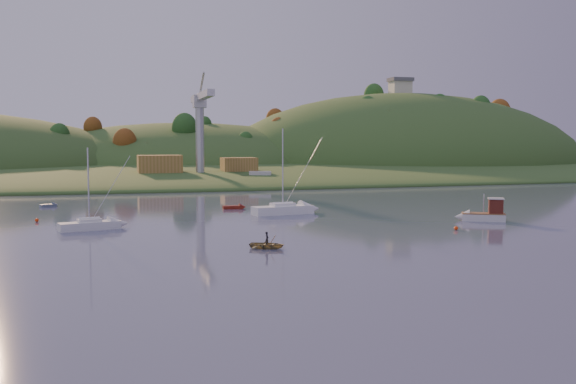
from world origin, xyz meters
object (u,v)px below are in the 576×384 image
object	(u,v)px
sailboat_near	(89,224)
grey_dinghy	(51,205)
sailboat_far	(283,209)
canoe	(267,245)
fishing_boat	(480,214)
red_tender	(237,207)

from	to	relation	value
sailboat_near	grey_dinghy	xyz separation A→B (m)	(-6.50, 31.00, -0.45)
sailboat_far	canoe	world-z (taller)	sailboat_far
sailboat_near	canoe	xyz separation A→B (m)	(17.37, -19.15, -0.30)
fishing_boat	red_tender	bearing A→B (deg)	-12.08
sailboat_far	red_tender	bearing A→B (deg)	107.71
sailboat_far	red_tender	distance (m)	10.70
fishing_boat	red_tender	world-z (taller)	fishing_boat
fishing_boat	canoe	distance (m)	35.86
sailboat_near	sailboat_far	world-z (taller)	sailboat_far
sailboat_near	canoe	bearing A→B (deg)	-62.84
canoe	fishing_boat	bearing A→B (deg)	-37.97
sailboat_near	red_tender	world-z (taller)	sailboat_near
fishing_boat	canoe	world-z (taller)	fishing_boat
sailboat_far	canoe	distance (m)	30.18
grey_dinghy	sailboat_far	bearing A→B (deg)	-57.86
sailboat_far	grey_dinghy	distance (m)	39.95
sailboat_near	red_tender	xyz separation A→B (m)	(22.25, 18.94, -0.41)
sailboat_near	canoe	size ratio (longest dim) A/B	2.81
fishing_boat	sailboat_far	xyz separation A→B (m)	(-23.48, 15.05, -0.13)
grey_dinghy	fishing_boat	bearing A→B (deg)	-57.84
canoe	red_tender	size ratio (longest dim) A/B	0.95
red_tender	grey_dinghy	bearing A→B (deg)	159.21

